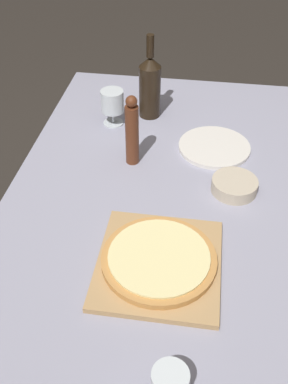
{
  "coord_description": "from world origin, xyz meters",
  "views": [
    {
      "loc": [
        0.1,
        -1.03,
        1.67
      ],
      "look_at": [
        -0.05,
        -0.03,
        0.8
      ],
      "focal_mm": 42.0,
      "sensor_mm": 36.0,
      "label": 1
    }
  ],
  "objects_px": {
    "pepper_mill": "(132,132)",
    "wine_glass": "(112,102)",
    "wine_bottle": "(150,86)",
    "small_bowl": "(234,186)",
    "pizza": "(159,258)"
  },
  "relations": [
    {
      "from": "wine_bottle",
      "to": "pepper_mill",
      "type": "xyz_separation_m",
      "value": [
        -0.01,
        -0.31,
        -0.01
      ]
    },
    {
      "from": "wine_bottle",
      "to": "pepper_mill",
      "type": "height_order",
      "value": "wine_bottle"
    },
    {
      "from": "pepper_mill",
      "to": "wine_bottle",
      "type": "bearing_deg",
      "value": 87.3
    },
    {
      "from": "pizza",
      "to": "wine_glass",
      "type": "distance_m",
      "value": 0.73
    },
    {
      "from": "pizza",
      "to": "wine_glass",
      "type": "height_order",
      "value": "wine_glass"
    },
    {
      "from": "small_bowl",
      "to": "pepper_mill",
      "type": "bearing_deg",
      "value": 162.96
    },
    {
      "from": "pizza",
      "to": "wine_bottle",
      "type": "bearing_deg",
      "value": 99.81
    },
    {
      "from": "wine_bottle",
      "to": "wine_glass",
      "type": "distance_m",
      "value": 0.16
    },
    {
      "from": "wine_bottle",
      "to": "small_bowl",
      "type": "distance_m",
      "value": 0.54
    },
    {
      "from": "pepper_mill",
      "to": "wine_glass",
      "type": "distance_m",
      "value": 0.26
    },
    {
      "from": "pizza",
      "to": "wine_glass",
      "type": "relative_size",
      "value": 2.21
    },
    {
      "from": "pepper_mill",
      "to": "small_bowl",
      "type": "bearing_deg",
      "value": -17.04
    },
    {
      "from": "wine_bottle",
      "to": "wine_glass",
      "type": "bearing_deg",
      "value": -146.97
    },
    {
      "from": "wine_bottle",
      "to": "wine_glass",
      "type": "height_order",
      "value": "wine_bottle"
    },
    {
      "from": "pepper_mill",
      "to": "wine_glass",
      "type": "bearing_deg",
      "value": 116.32
    }
  ]
}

